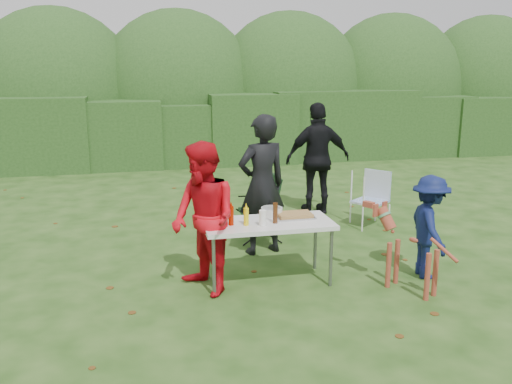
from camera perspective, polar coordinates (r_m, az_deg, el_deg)
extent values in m
plane|color=#1E4211|center=(6.44, -0.58, -9.71)|extent=(80.00, 80.00, 0.00)
cube|color=#23471C|center=(13.95, -7.51, 6.40)|extent=(22.00, 1.40, 1.70)
ellipsoid|color=#3D6628|center=(15.47, -8.15, 9.85)|extent=(20.00, 2.60, 3.20)
cube|color=silver|center=(6.28, 1.28, -3.38)|extent=(1.50, 0.70, 0.05)
cylinder|color=slate|center=(6.02, -4.45, -7.90)|extent=(0.04, 0.04, 0.69)
cylinder|color=slate|center=(6.34, 7.89, -6.87)|extent=(0.04, 0.04, 0.69)
cylinder|color=slate|center=(6.54, -5.16, -6.15)|extent=(0.04, 0.04, 0.69)
cylinder|color=slate|center=(6.84, 6.26, -5.30)|extent=(0.04, 0.04, 0.69)
imported|color=black|center=(7.23, 0.63, 0.74)|extent=(0.78, 0.61, 1.89)
imported|color=red|center=(6.00, -5.51, -2.86)|extent=(0.94, 1.03, 1.71)
imported|color=black|center=(9.25, 6.53, 3.49)|extent=(1.11, 0.46, 1.90)
imported|color=#0F194A|center=(6.80, 17.77, -3.51)|extent=(0.58, 0.87, 1.25)
cube|color=#B7B7BA|center=(6.46, 4.09, -2.61)|extent=(0.45, 0.30, 0.02)
cube|color=#A47941|center=(6.45, 4.09, -2.37)|extent=(0.40, 0.26, 0.04)
cylinder|color=yellow|center=(6.12, -1.04, -2.61)|extent=(0.06, 0.06, 0.20)
cylinder|color=#941500|center=(6.12, -2.64, -2.52)|extent=(0.06, 0.06, 0.22)
cylinder|color=#47230F|center=(6.20, 2.05, -2.23)|extent=(0.06, 0.06, 0.24)
cylinder|color=white|center=(6.33, -3.70, -1.82)|extent=(0.12, 0.12, 0.26)
cylinder|color=white|center=(6.11, 0.71, -2.75)|extent=(0.08, 0.08, 0.18)
cylinder|color=silver|center=(6.52, 1.67, -2.08)|extent=(0.26, 0.26, 0.10)
cylinder|color=white|center=(6.12, -4.35, -3.37)|extent=(0.24, 0.24, 0.05)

